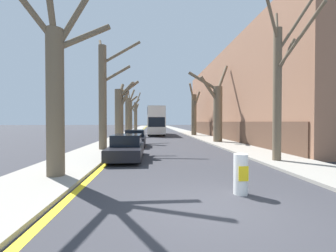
# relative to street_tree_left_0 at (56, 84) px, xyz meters

# --- Properties ---
(ground_plane) EXTENTS (300.00, 300.00, 0.00)m
(ground_plane) POSITION_rel_street_tree_left_0_xyz_m (4.89, -3.14, -3.43)
(ground_plane) COLOR #333338
(sidewalk_left) EXTENTS (2.93, 120.00, 0.12)m
(sidewalk_left) POSITION_rel_street_tree_left_0_xyz_m (-0.45, 46.86, -3.37)
(sidewalk_left) COLOR gray
(sidewalk_left) RESTS_ON ground
(sidewalk_right) EXTENTS (2.93, 120.00, 0.12)m
(sidewalk_right) POSITION_rel_street_tree_left_0_xyz_m (10.24, 46.86, -3.37)
(sidewalk_right) COLOR gray
(sidewalk_right) RESTS_ON ground
(building_facade_right) EXTENTS (10.08, 34.14, 10.37)m
(building_facade_right) POSITION_rel_street_tree_left_0_xyz_m (16.69, 19.64, 1.75)
(building_facade_right) COLOR #93664C
(building_facade_right) RESTS_ON ground
(kerb_line_stripe) EXTENTS (0.24, 120.00, 0.01)m
(kerb_line_stripe) POSITION_rel_street_tree_left_0_xyz_m (1.19, 46.86, -3.42)
(kerb_line_stripe) COLOR yellow
(kerb_line_stripe) RESTS_ON ground
(street_tree_left_0) EXTENTS (3.63, 2.45, 8.37)m
(street_tree_left_0) POSITION_rel_street_tree_left_0_xyz_m (0.00, 0.00, 0.00)
(street_tree_left_0) COLOR brown
(street_tree_left_0) RESTS_ON ground
(street_tree_left_1) EXTENTS (3.46, 2.60, 8.63)m
(street_tree_left_1) POSITION_rel_street_tree_left_0_xyz_m (0.03, 8.01, 0.69)
(street_tree_left_1) COLOR brown
(street_tree_left_1) RESTS_ON ground
(street_tree_left_2) EXTENTS (2.39, 3.31, 6.69)m
(street_tree_left_2) POSITION_rel_street_tree_left_0_xyz_m (0.24, 15.06, -0.21)
(street_tree_left_2) COLOR brown
(street_tree_left_2) RESTS_ON ground
(street_tree_left_3) EXTENTS (2.06, 2.06, 6.84)m
(street_tree_left_3) POSITION_rel_street_tree_left_0_xyz_m (0.16, 23.74, -0.39)
(street_tree_left_3) COLOR brown
(street_tree_left_3) RESTS_ON ground
(street_tree_left_4) EXTENTS (1.33, 3.93, 8.25)m
(street_tree_left_4) POSITION_rel_street_tree_left_0_xyz_m (-0.22, 30.46, -0.05)
(street_tree_left_4) COLOR brown
(street_tree_left_4) RESTS_ON ground
(street_tree_left_5) EXTENTS (2.13, 3.07, 8.34)m
(street_tree_left_5) POSITION_rel_street_tree_left_0_xyz_m (0.14, 38.54, 0.03)
(street_tree_left_5) COLOR brown
(street_tree_left_5) RESTS_ON ground
(street_tree_right_0) EXTENTS (2.72, 4.27, 8.11)m
(street_tree_right_0) POSITION_rel_street_tree_left_0_xyz_m (9.76, 2.50, 0.54)
(street_tree_right_0) COLOR brown
(street_tree_right_0) RESTS_ON ground
(street_tree_right_1) EXTENTS (4.47, 2.64, 8.01)m
(street_tree_right_1) POSITION_rel_street_tree_left_0_xyz_m (9.83, 13.41, -0.08)
(street_tree_right_1) COLOR brown
(street_tree_right_1) RESTS_ON ground
(street_tree_right_2) EXTENTS (1.79, 3.23, 7.50)m
(street_tree_right_2) POSITION_rel_street_tree_left_0_xyz_m (9.66, 24.41, -0.02)
(street_tree_right_2) COLOR brown
(street_tree_right_2) RESTS_ON ground
(double_decker_bus) EXTENTS (2.54, 10.20, 4.28)m
(double_decker_bus) POSITION_rel_street_tree_left_0_xyz_m (4.11, 27.11, -1.00)
(double_decker_bus) COLOR silver
(double_decker_bus) RESTS_ON ground
(parked_car_0) EXTENTS (1.74, 4.59, 1.35)m
(parked_car_0) POSITION_rel_street_tree_left_0_xyz_m (2.03, 4.32, -2.79)
(parked_car_0) COLOR black
(parked_car_0) RESTS_ON ground
(parked_car_1) EXTENTS (1.71, 3.91, 1.39)m
(parked_car_1) POSITION_rel_street_tree_left_0_xyz_m (2.03, 10.67, -2.77)
(parked_car_1) COLOR black
(parked_car_1) RESTS_ON ground
(traffic_bollard) EXTENTS (0.40, 0.41, 1.15)m
(traffic_bollard) POSITION_rel_street_tree_left_0_xyz_m (5.94, -2.12, -2.85)
(traffic_bollard) COLOR white
(traffic_bollard) RESTS_ON ground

